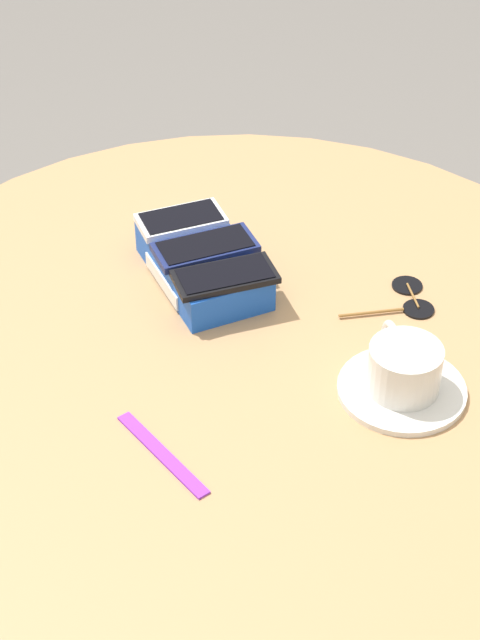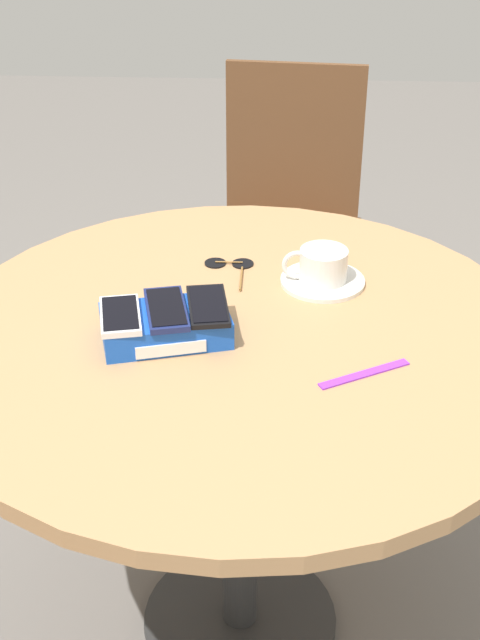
{
  "view_description": "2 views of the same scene",
  "coord_description": "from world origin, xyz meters",
  "views": [
    {
      "loc": [
        1.04,
        -0.17,
        1.58
      ],
      "look_at": [
        0.0,
        0.0,
        0.74
      ],
      "focal_mm": 60.0,
      "sensor_mm": 36.0,
      "label": 1
    },
    {
      "loc": [
        0.06,
        -1.26,
        1.5
      ],
      "look_at": [
        0.0,
        0.0,
        0.74
      ],
      "focal_mm": 50.0,
      "sensor_mm": 36.0,
      "label": 2
    }
  ],
  "objects": [
    {
      "name": "round_table",
      "position": [
        0.0,
        0.0,
        0.62
      ],
      "size": [
        1.03,
        1.03,
        0.72
      ],
      "color": "#2D2D2D",
      "rests_on": "ground_plane"
    },
    {
      "name": "phone_box",
      "position": [
        -0.12,
        -0.03,
        0.74
      ],
      "size": [
        0.23,
        0.17,
        0.05
      ],
      "color": "blue",
      "rests_on": "round_table"
    },
    {
      "name": "phone_white",
      "position": [
        -0.19,
        -0.05,
        0.77
      ],
      "size": [
        0.09,
        0.13,
        0.01
      ],
      "color": "silver",
      "rests_on": "phone_box"
    },
    {
      "name": "phone_navy",
      "position": [
        -0.12,
        -0.03,
        0.77
      ],
      "size": [
        0.09,
        0.15,
        0.01
      ],
      "color": "navy",
      "rests_on": "phone_box"
    },
    {
      "name": "phone_black",
      "position": [
        -0.05,
        -0.01,
        0.77
      ],
      "size": [
        0.08,
        0.14,
        0.01
      ],
      "color": "black",
      "rests_on": "phone_box"
    },
    {
      "name": "saucer",
      "position": [
        0.14,
        0.17,
        0.72
      ],
      "size": [
        0.15,
        0.15,
        0.01
      ],
      "primitive_type": "cylinder",
      "color": "silver",
      "rests_on": "round_table"
    },
    {
      "name": "coffee_cup",
      "position": [
        0.14,
        0.17,
        0.76
      ],
      "size": [
        0.12,
        0.09,
        0.06
      ],
      "color": "silver",
      "rests_on": "saucer"
    },
    {
      "name": "lanyard_strap",
      "position": [
        0.2,
        -0.12,
        0.72
      ],
      "size": [
        0.15,
        0.09,
        0.0
      ],
      "primitive_type": "cube",
      "rotation": [
        0.0,
        0.0,
        0.5
      ],
      "color": "purple",
      "rests_on": "round_table"
    },
    {
      "name": "sunglasses",
      "position": [
        -0.03,
        0.23,
        0.72
      ],
      "size": [
        0.09,
        0.13,
        0.01
      ],
      "color": "black",
      "rests_on": "round_table"
    }
  ]
}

